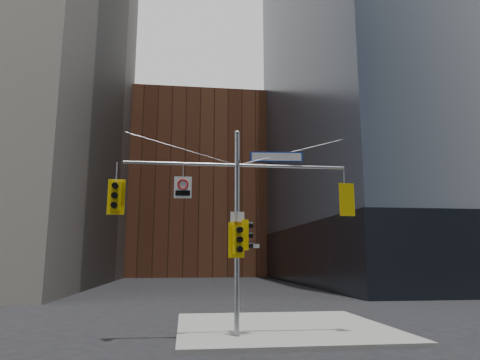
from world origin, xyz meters
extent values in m
plane|color=black|center=(0.00, 0.00, 0.00)|extent=(160.00, 160.00, 0.00)
cube|color=gray|center=(2.00, 4.00, 0.07)|extent=(8.00, 8.00, 0.15)
cube|color=black|center=(28.00, 32.00, 3.00)|extent=(36.40, 36.40, 6.00)
cube|color=brown|center=(0.00, 58.00, 14.00)|extent=(26.00, 20.00, 28.00)
cylinder|color=#999BA1|center=(0.00, 2.00, 3.60)|extent=(0.18, 0.18, 7.20)
sphere|color=#999BA1|center=(0.00, 2.00, 7.20)|extent=(0.20, 0.20, 0.20)
cylinder|color=#999BA1|center=(-2.00, 2.00, 6.00)|extent=(4.00, 0.11, 0.11)
cylinder|color=#999BA1|center=(2.00, 2.00, 6.00)|extent=(4.00, 0.11, 0.11)
cylinder|color=#999BA1|center=(0.00, 1.65, 6.00)|extent=(0.10, 0.70, 0.10)
cylinder|color=#999BA1|center=(-2.00, 2.00, 6.55)|extent=(4.00, 0.02, 1.12)
cylinder|color=#999BA1|center=(2.00, 2.00, 6.55)|extent=(4.00, 0.02, 1.12)
cube|color=#E1BD0B|center=(-4.20, 2.00, 4.80)|extent=(0.32, 0.23, 1.00)
cube|color=#E1BD0B|center=(-4.20, 2.17, 4.80)|extent=(0.59, 0.04, 1.24)
cylinder|color=black|center=(-4.20, 1.81, 5.13)|extent=(0.21, 0.15, 0.21)
cylinder|color=black|center=(-4.20, 1.89, 5.13)|extent=(0.18, 0.02, 0.18)
cylinder|color=black|center=(-4.20, 1.81, 4.80)|extent=(0.21, 0.15, 0.21)
cylinder|color=black|center=(-4.20, 1.89, 4.80)|extent=(0.18, 0.02, 0.18)
cylinder|color=black|center=(-4.20, 1.81, 4.47)|extent=(0.21, 0.15, 0.21)
cylinder|color=black|center=(-4.20, 1.89, 4.47)|extent=(0.18, 0.02, 0.18)
cube|color=#E1BD0B|center=(3.99, 2.00, 4.80)|extent=(0.32, 0.24, 0.97)
cube|color=#E1BD0B|center=(4.00, 1.83, 4.80)|extent=(0.57, 0.06, 1.20)
cylinder|color=black|center=(3.98, 2.18, 5.12)|extent=(0.21, 0.16, 0.20)
cylinder|color=black|center=(3.98, 2.11, 5.12)|extent=(0.18, 0.03, 0.18)
cylinder|color=black|center=(3.98, 2.18, 4.80)|extent=(0.21, 0.16, 0.20)
cylinder|color=black|center=(3.98, 2.11, 4.80)|extent=(0.18, 0.03, 0.18)
cylinder|color=black|center=(3.98, 2.18, 4.48)|extent=(0.21, 0.16, 0.20)
cylinder|color=#0CE559|center=(3.98, 2.11, 4.48)|extent=(0.18, 0.03, 0.18)
cube|color=#E1BD0B|center=(0.28, 2.00, 3.51)|extent=(0.27, 0.36, 1.06)
cylinder|color=black|center=(0.48, 1.98, 3.86)|extent=(0.18, 0.23, 0.22)
cylinder|color=black|center=(0.40, 1.99, 3.86)|extent=(0.04, 0.19, 0.19)
cylinder|color=black|center=(0.48, 1.98, 3.51)|extent=(0.18, 0.23, 0.22)
cylinder|color=black|center=(0.40, 1.99, 3.51)|extent=(0.04, 0.19, 0.19)
cylinder|color=black|center=(0.48, 1.98, 3.15)|extent=(0.18, 0.23, 0.22)
cylinder|color=black|center=(0.40, 1.99, 3.15)|extent=(0.04, 0.19, 0.19)
cube|color=#E1BD0B|center=(0.00, 1.72, 3.33)|extent=(0.36, 0.29, 0.98)
cube|color=#E1BD0B|center=(-0.03, 1.88, 3.33)|extent=(0.58, 0.16, 1.22)
cylinder|color=black|center=(0.04, 1.54, 3.65)|extent=(0.23, 0.19, 0.21)
cylinder|color=black|center=(0.02, 1.61, 3.65)|extent=(0.18, 0.06, 0.18)
cylinder|color=black|center=(0.04, 1.54, 3.33)|extent=(0.23, 0.19, 0.21)
cylinder|color=black|center=(0.02, 1.61, 3.33)|extent=(0.18, 0.06, 0.18)
cylinder|color=black|center=(0.04, 1.54, 3.00)|extent=(0.23, 0.19, 0.21)
cylinder|color=black|center=(0.02, 1.61, 3.00)|extent=(0.18, 0.06, 0.18)
cube|color=#11329E|center=(1.45, 2.00, 6.35)|extent=(1.93, 0.20, 0.38)
cube|color=silver|center=(1.45, 1.98, 6.35)|extent=(1.81, 0.15, 0.29)
cube|color=silver|center=(-1.91, 1.98, 5.15)|extent=(0.61, 0.05, 0.77)
torus|color=#B20A0A|center=(-1.91, 1.96, 5.25)|extent=(0.38, 0.06, 0.38)
cube|color=black|center=(-1.91, 1.96, 4.95)|extent=(0.51, 0.02, 0.18)
cube|color=silver|center=(0.00, 1.88, 3.99)|extent=(0.49, 0.05, 0.64)
cube|color=#D88C00|center=(0.00, 1.86, 3.81)|extent=(0.36, 0.02, 0.28)
cube|color=silver|center=(0.45, 2.00, 3.13)|extent=(0.68, 0.10, 0.14)
cube|color=#145926|center=(0.00, 2.45, 2.96)|extent=(0.08, 0.70, 0.14)
camera|label=1|loc=(-1.79, -12.92, 2.72)|focal=32.00mm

